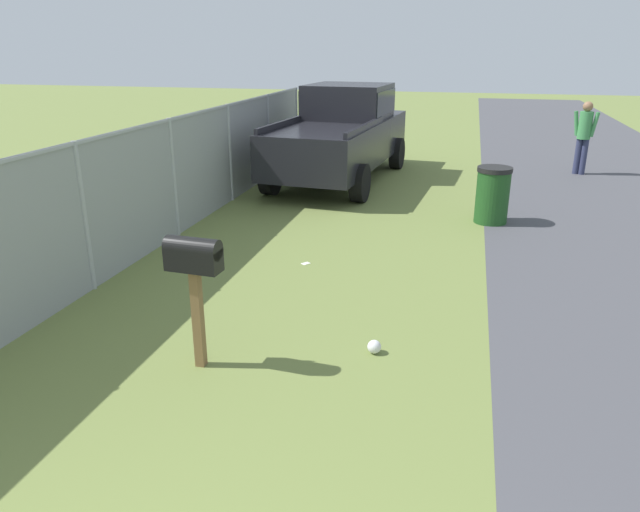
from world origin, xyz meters
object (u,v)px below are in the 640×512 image
at_px(pickup_truck, 342,130).
at_px(mailbox, 194,264).
at_px(trash_bin, 492,195).
at_px(pedestrian, 584,133).

bearing_deg(pickup_truck, mailbox, -172.37).
distance_m(pickup_truck, trash_bin, 4.41).
distance_m(mailbox, pedestrian, 11.63).
xyz_separation_m(trash_bin, pedestrian, (4.75, -2.15, 0.49)).
bearing_deg(pedestrian, mailbox, -4.99).
height_order(mailbox, pickup_truck, pickup_truck).
bearing_deg(pickup_truck, pedestrian, -66.28).
relative_size(mailbox, pickup_truck, 0.24).
xyz_separation_m(mailbox, pedestrian, (10.51, -4.99, -0.06)).
height_order(mailbox, pedestrian, pedestrian).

